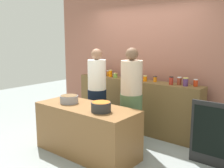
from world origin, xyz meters
The scene contains 25 objects.
ground centered at (0.00, 0.00, 0.00)m, with size 12.00×12.00×0.00m, color gray.
storefront_wall centered at (0.00, 1.45, 1.50)m, with size 4.80×0.12×3.00m, color #9B604E.
display_shelf centered at (0.00, 1.10, 0.51)m, with size 2.70×0.36×1.03m, color brown.
prep_table centered at (0.00, -0.30, 0.39)m, with size 1.70×0.70×0.79m, color brown.
preserve_jar_0 centered at (-1.25, 1.17, 1.10)m, with size 0.09×0.09×0.14m.
preserve_jar_1 centered at (-1.00, 1.06, 1.10)m, with size 0.09×0.09×0.15m.
preserve_jar_2 centered at (-0.87, 1.16, 1.09)m, with size 0.07×0.07×0.13m.
preserve_jar_3 centered at (-0.76, 1.17, 1.09)m, with size 0.08×0.08×0.12m.
preserve_jar_4 centered at (-0.65, 1.11, 1.10)m, with size 0.08×0.08×0.15m.
preserve_jar_5 centered at (-0.49, 1.07, 1.08)m, with size 0.09×0.09×0.10m.
preserve_jar_6 centered at (-0.38, 1.17, 1.09)m, with size 0.07×0.07×0.12m.
preserve_jar_7 centered at (-0.17, 1.07, 1.09)m, with size 0.07×0.07×0.12m.
preserve_jar_8 centered at (-0.06, 1.14, 1.08)m, with size 0.08×0.08×0.10m.
preserve_jar_9 centered at (0.09, 1.06, 1.09)m, with size 0.07×0.07×0.13m.
preserve_jar_10 centered at (0.23, 1.07, 1.08)m, with size 0.08×0.08×0.11m.
preserve_jar_11 centered at (0.41, 1.14, 1.08)m, with size 0.07×0.07×0.11m.
preserve_jar_12 centered at (0.78, 1.05, 1.10)m, with size 0.08×0.08×0.14m.
preserve_jar_13 centered at (0.89, 1.13, 1.10)m, with size 0.08×0.08×0.14m.
preserve_jar_14 centered at (1.03, 1.08, 1.10)m, with size 0.09×0.09×0.15m.
preserve_jar_15 centered at (1.18, 1.17, 1.09)m, with size 0.08×0.08×0.12m.
cooking_pot_left centered at (-0.37, -0.33, 0.85)m, with size 0.30×0.30×0.13m.
cooking_pot_center centered at (0.38, -0.38, 0.86)m, with size 0.29×0.29×0.15m.
cook_with_tongs centered at (-0.39, 0.39, 0.75)m, with size 0.35×0.35×1.65m.
cook_in_cap centered at (0.39, 0.38, 0.76)m, with size 0.37×0.37×1.69m.
chalkboard_sign centered at (1.66, 0.53, 0.48)m, with size 0.55×0.05×0.95m.
Camera 1 is at (2.74, -3.07, 1.84)m, focal length 40.94 mm.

